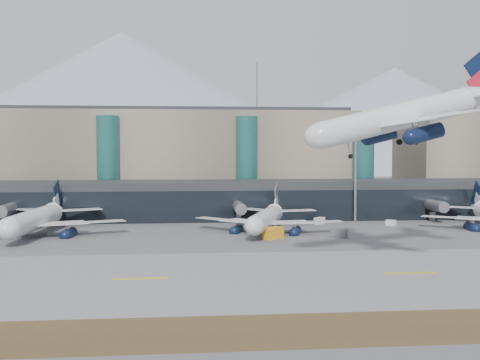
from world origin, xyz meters
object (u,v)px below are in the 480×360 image
(jet_parked_left, at_px, (39,212))
(jet_parked_mid, at_px, (268,212))
(lightmast_mid, at_px, (356,165))
(hero_jet, at_px, (416,107))
(veh_g, at_px, (391,223))
(veh_c, at_px, (339,233))
(veh_d, at_px, (319,221))
(veh_h, at_px, (273,233))

(jet_parked_left, relative_size, jet_parked_mid, 1.10)
(lightmast_mid, height_order, jet_parked_left, lightmast_mid)
(hero_jet, distance_m, veh_g, 58.31)
(veh_c, xyz_separation_m, veh_d, (1.25, 22.94, -0.10))
(veh_d, bearing_deg, lightmast_mid, -24.91)
(veh_d, bearing_deg, hero_jet, -134.99)
(veh_d, bearing_deg, veh_c, -140.14)
(hero_jet, bearing_deg, veh_c, 87.00)
(jet_parked_left, relative_size, veh_g, 17.05)
(veh_c, xyz_separation_m, veh_g, (17.87, 18.55, -0.26))
(veh_d, relative_size, veh_h, 0.66)
(veh_d, height_order, veh_g, veh_d)
(jet_parked_mid, bearing_deg, veh_c, -112.83)
(jet_parked_left, distance_m, veh_c, 64.55)
(jet_parked_left, bearing_deg, veh_c, -95.46)
(lightmast_mid, relative_size, veh_h, 5.88)
(hero_jet, xyz_separation_m, veh_d, (-1.98, 55.35, -24.11))
(veh_g, bearing_deg, jet_parked_left, -133.20)
(veh_d, bearing_deg, veh_g, -61.84)
(lightmast_mid, distance_m, jet_parked_left, 77.00)
(veh_c, bearing_deg, veh_g, 72.82)
(lightmast_mid, bearing_deg, veh_d, -157.87)
(veh_h, bearing_deg, lightmast_mid, 4.07)
(jet_parked_left, xyz_separation_m, veh_d, (64.62, 11.26, -3.97))
(lightmast_mid, bearing_deg, jet_parked_left, -168.36)
(veh_c, relative_size, veh_d, 1.15)
(hero_jet, height_order, veh_c, hero_jet)
(hero_jet, distance_m, veh_h, 43.68)
(lightmast_mid, xyz_separation_m, veh_c, (-11.45, -27.09, -13.49))
(veh_h, bearing_deg, veh_d, 13.80)
(veh_g, bearing_deg, veh_d, -152.83)
(hero_jet, height_order, veh_g, hero_jet)
(lightmast_mid, bearing_deg, veh_c, -112.92)
(lightmast_mid, distance_m, veh_h, 39.27)
(veh_c, bearing_deg, jet_parked_mid, 165.81)
(hero_jet, bearing_deg, veh_g, 65.28)
(veh_c, bearing_deg, veh_h, -153.54)
(jet_parked_mid, relative_size, veh_d, 12.27)
(veh_g, bearing_deg, veh_h, -107.77)
(veh_d, distance_m, veh_g, 17.20)
(lightmast_mid, height_order, jet_parked_mid, lightmast_mid)
(jet_parked_mid, xyz_separation_m, veh_h, (-0.59, -11.39, -3.11))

